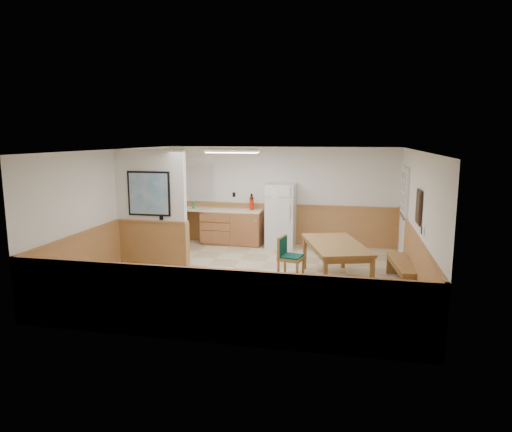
% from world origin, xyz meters
% --- Properties ---
extents(ground, '(6.00, 6.00, 0.00)m').
position_xyz_m(ground, '(0.00, 0.00, 0.00)').
color(ground, beige).
rests_on(ground, ground).
extents(ceiling, '(6.00, 6.00, 0.02)m').
position_xyz_m(ceiling, '(0.00, 0.00, 2.50)').
color(ceiling, white).
rests_on(ceiling, back_wall).
extents(back_wall, '(6.00, 0.02, 2.50)m').
position_xyz_m(back_wall, '(0.00, 3.00, 1.25)').
color(back_wall, white).
rests_on(back_wall, ground).
extents(right_wall, '(0.02, 6.00, 2.50)m').
position_xyz_m(right_wall, '(3.00, 0.00, 1.25)').
color(right_wall, white).
rests_on(right_wall, ground).
extents(left_wall, '(0.02, 6.00, 2.50)m').
position_xyz_m(left_wall, '(-3.00, 0.00, 1.25)').
color(left_wall, white).
rests_on(left_wall, ground).
extents(wainscot_back, '(6.00, 0.04, 1.00)m').
position_xyz_m(wainscot_back, '(0.00, 2.98, 0.50)').
color(wainscot_back, '#B87049').
rests_on(wainscot_back, ground).
extents(wainscot_right, '(0.04, 6.00, 1.00)m').
position_xyz_m(wainscot_right, '(2.98, 0.00, 0.50)').
color(wainscot_right, '#B87049').
rests_on(wainscot_right, ground).
extents(wainscot_left, '(0.04, 6.00, 1.00)m').
position_xyz_m(wainscot_left, '(-2.98, 0.00, 0.50)').
color(wainscot_left, '#B87049').
rests_on(wainscot_left, ground).
extents(partition_wall, '(1.50, 0.20, 2.50)m').
position_xyz_m(partition_wall, '(-2.25, 0.19, 1.23)').
color(partition_wall, white).
rests_on(partition_wall, ground).
extents(kitchen_counter, '(2.20, 0.61, 1.00)m').
position_xyz_m(kitchen_counter, '(-1.21, 2.68, 0.46)').
color(kitchen_counter, '#935E34').
rests_on(kitchen_counter, ground).
extents(exterior_door, '(0.07, 1.02, 2.15)m').
position_xyz_m(exterior_door, '(2.96, 1.90, 1.05)').
color(exterior_door, silver).
rests_on(exterior_door, ground).
extents(kitchen_window, '(0.80, 0.04, 1.00)m').
position_xyz_m(kitchen_window, '(-2.10, 2.98, 1.55)').
color(kitchen_window, silver).
rests_on(kitchen_window, back_wall).
extents(wall_painting, '(0.04, 0.50, 0.60)m').
position_xyz_m(wall_painting, '(2.97, -0.30, 1.55)').
color(wall_painting, black).
rests_on(wall_painting, right_wall).
extents(fluorescent_fixture, '(1.20, 0.30, 0.09)m').
position_xyz_m(fluorescent_fixture, '(-0.80, 1.30, 2.45)').
color(fluorescent_fixture, silver).
rests_on(fluorescent_fixture, ceiling).
extents(refrigerator, '(0.71, 0.72, 1.59)m').
position_xyz_m(refrigerator, '(0.11, 2.63, 0.80)').
color(refrigerator, silver).
rests_on(refrigerator, ground).
extents(dining_table, '(1.47, 2.10, 0.75)m').
position_xyz_m(dining_table, '(1.56, 0.07, 0.66)').
color(dining_table, '#966437').
rests_on(dining_table, ground).
extents(dining_bench, '(0.49, 1.56, 0.45)m').
position_xyz_m(dining_bench, '(2.80, 0.09, 0.34)').
color(dining_bench, '#966437').
rests_on(dining_bench, ground).
extents(dining_chair, '(0.68, 0.52, 0.85)m').
position_xyz_m(dining_chair, '(0.63, 0.03, 0.50)').
color(dining_chair, '#966437').
rests_on(dining_chair, ground).
extents(fire_extinguisher, '(0.12, 0.12, 0.42)m').
position_xyz_m(fire_extinguisher, '(-0.67, 2.73, 1.08)').
color(fire_extinguisher, red).
rests_on(fire_extinguisher, kitchen_counter).
extents(soap_bottle, '(0.08, 0.08, 0.19)m').
position_xyz_m(soap_bottle, '(-2.22, 2.67, 0.99)').
color(soap_bottle, '#198C3E').
rests_on(soap_bottle, kitchen_counter).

